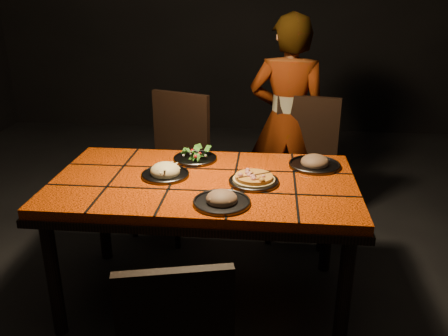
# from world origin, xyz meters

# --- Properties ---
(room_shell) EXTENTS (6.04, 7.04, 3.08)m
(room_shell) POSITION_xyz_m (0.00, 0.00, 1.50)
(room_shell) COLOR black
(room_shell) RESTS_ON ground
(dining_table) EXTENTS (1.62, 0.92, 0.75)m
(dining_table) POSITION_xyz_m (0.00, 0.00, 0.67)
(dining_table) COLOR #DA4306
(dining_table) RESTS_ON ground
(chair_far_left) EXTENTS (0.58, 0.58, 1.00)m
(chair_far_left) POSITION_xyz_m (-0.34, 0.86, 0.57)
(chair_far_left) COLOR black
(chair_far_left) RESTS_ON ground
(chair_far_right) EXTENTS (0.53, 0.53, 0.99)m
(chair_far_right) POSITION_xyz_m (0.59, 0.89, 0.57)
(chair_far_right) COLOR black
(chair_far_right) RESTS_ON ground
(diner) EXTENTS (0.60, 0.42, 1.55)m
(diner) POSITION_xyz_m (0.47, 1.08, 0.77)
(diner) COLOR brown
(diner) RESTS_ON ground
(plate_pizza) EXTENTS (0.30, 0.30, 0.04)m
(plate_pizza) POSITION_xyz_m (0.27, -0.03, 0.77)
(plate_pizza) COLOR #3B3A3F
(plate_pizza) RESTS_ON dining_table
(plate_pasta) EXTENTS (0.26, 0.26, 0.08)m
(plate_pasta) POSITION_xyz_m (-0.21, 0.02, 0.77)
(plate_pasta) COLOR #3B3A3F
(plate_pasta) RESTS_ON dining_table
(plate_salad) EXTENTS (0.26, 0.26, 0.07)m
(plate_salad) POSITION_xyz_m (-0.09, 0.29, 0.78)
(plate_salad) COLOR #3B3A3F
(plate_salad) RESTS_ON dining_table
(plate_mushroom_a) EXTENTS (0.27, 0.27, 0.09)m
(plate_mushroom_a) POSITION_xyz_m (0.13, -0.29, 0.77)
(plate_mushroom_a) COLOR #3B3A3F
(plate_mushroom_a) RESTS_ON dining_table
(plate_mushroom_b) EXTENTS (0.29, 0.29, 0.10)m
(plate_mushroom_b) POSITION_xyz_m (0.60, 0.25, 0.77)
(plate_mushroom_b) COLOR #3B3A3F
(plate_mushroom_b) RESTS_ON dining_table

